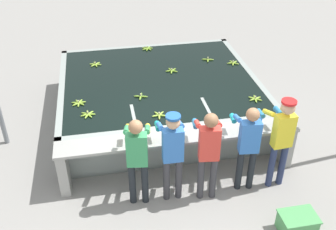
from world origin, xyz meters
name	(u,v)px	position (x,y,z in m)	size (l,w,h in m)	color
ground_plane	(182,182)	(0.00, 0.00, 0.00)	(80.00, 80.00, 0.00)	gray
wash_tank	(159,96)	(0.00, 2.30, 0.42)	(4.13, 3.71, 0.85)	gray
work_ledge	(179,147)	(0.00, 0.23, 0.60)	(4.13, 0.45, 0.85)	#9E9E99
worker_0	(137,155)	(-0.77, -0.27, 0.95)	(0.47, 0.73, 1.59)	#1E2328
worker_1	(172,149)	(-0.23, -0.28, 0.98)	(0.41, 0.72, 1.62)	#38383D
worker_2	(209,149)	(0.33, -0.37, 0.97)	(0.46, 0.73, 1.63)	#38383D
worker_3	(248,142)	(1.01, -0.28, 0.95)	(0.46, 0.73, 1.59)	#1E2328
worker_4	(282,135)	(1.55, -0.30, 1.02)	(0.43, 0.73, 1.68)	navy
banana_bunch_floating_0	(208,59)	(1.27, 3.00, 0.86)	(0.28, 0.28, 0.08)	#8CB738
banana_bunch_floating_1	(88,114)	(-1.50, 1.15, 0.86)	(0.28, 0.28, 0.08)	#8CB738
banana_bunch_floating_2	(255,99)	(1.68, 1.11, 0.86)	(0.28, 0.28, 0.08)	#93BC3D
banana_bunch_floating_3	(172,71)	(0.34, 2.59, 0.86)	(0.27, 0.28, 0.08)	#7FAD33
banana_bunch_floating_4	(79,103)	(-1.66, 1.59, 0.86)	(0.28, 0.28, 0.08)	#8CB738
banana_bunch_floating_5	(95,64)	(-1.29, 3.23, 0.86)	(0.28, 0.28, 0.08)	#93BC3D
banana_bunch_floating_6	(147,48)	(-0.01, 3.89, 0.86)	(0.28, 0.28, 0.08)	#7FAD33
banana_bunch_floating_7	(233,63)	(1.78, 2.72, 0.86)	(0.27, 0.28, 0.08)	#93BC3D
banana_bunch_floating_8	(159,115)	(-0.23, 0.89, 0.86)	(0.27, 0.27, 0.08)	#9EC642
banana_bunch_floating_9	(141,96)	(-0.47, 1.61, 0.86)	(0.28, 0.28, 0.08)	#75A333
knife_0	(182,134)	(0.04, 0.25, 0.86)	(0.26, 0.28, 0.02)	silver
knife_1	(251,126)	(1.26, 0.26, 0.86)	(0.32, 0.20, 0.02)	silver
crate	(297,223)	(1.46, -1.37, 0.16)	(0.55, 0.39, 0.32)	#4C9E56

